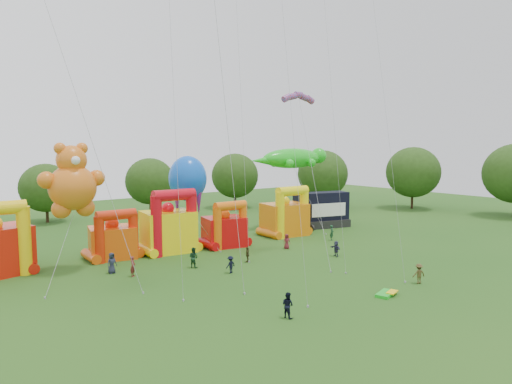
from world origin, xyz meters
TOP-DOWN VIEW (x-y plane):
  - ground at (0.00, 0.00)m, footprint 160.00×160.00m
  - tree_ring at (-1.16, 0.60)m, footprint 121.55×123.63m
  - bouncy_castle_1 at (-8.05, 28.62)m, footprint 5.20×4.51m
  - bouncy_castle_2 at (-2.08, 27.72)m, footprint 5.85×4.92m
  - bouncy_castle_3 at (4.34, 26.28)m, footprint 5.19×4.50m
  - bouncy_castle_4 at (14.35, 27.08)m, footprint 5.91×5.03m
  - stage_trailer at (22.26, 28.42)m, footprint 8.37×4.91m
  - teddy_bear_kite at (-13.83, 24.11)m, footprint 7.30×8.86m
  - gecko_kite at (19.44, 30.42)m, footprint 13.89×9.87m
  - octopus_kite at (1.51, 29.26)m, footprint 4.45×7.95m
  - parafoil_kites at (-7.63, 18.65)m, footprint 30.67×13.80m
  - diamond_kites at (2.17, 14.19)m, footprint 19.95×20.19m
  - folded_kite_bundle at (4.79, 4.05)m, footprint 2.21×1.55m
  - spectator_0 at (-10.17, 23.24)m, footprint 1.04×0.78m
  - spectator_1 at (-9.03, 21.10)m, footprint 0.76×0.80m
  - spectator_2 at (-3.20, 20.45)m, footprint 1.07×1.17m
  - spectator_3 at (-1.46, 16.65)m, footprint 1.13×0.78m
  - spectator_4 at (2.14, 18.93)m, footprint 0.94×0.91m
  - spectator_5 at (11.04, 15.18)m, footprint 0.69×1.59m
  - spectator_6 at (9.19, 20.98)m, footprint 0.97×0.80m
  - spectator_7 at (16.73, 21.15)m, footprint 0.82×0.81m
  - spectator_8 at (-4.49, 5.24)m, footprint 0.81×0.97m
  - spectator_9 at (9.53, 4.30)m, footprint 1.27×1.03m

SIDE VIEW (x-z plane):
  - ground at x=0.00m, z-range 0.00..0.00m
  - folded_kite_bundle at x=4.79m, z-range -0.02..0.29m
  - spectator_4 at x=2.14m, z-range 0.00..1.57m
  - spectator_3 at x=-1.46m, z-range 0.00..1.61m
  - spectator_5 at x=11.04m, z-range 0.00..1.66m
  - spectator_6 at x=9.19m, z-range 0.00..1.71m
  - spectator_9 at x=9.53m, z-range 0.00..1.72m
  - spectator_8 at x=-4.49m, z-range 0.00..1.79m
  - spectator_1 at x=-9.03m, z-range 0.00..1.85m
  - spectator_7 at x=16.73m, z-range 0.00..1.92m
  - spectator_0 at x=-10.17m, z-range 0.00..1.92m
  - spectator_2 at x=-3.20m, z-range 0.00..1.96m
  - bouncy_castle_1 at x=-8.05m, z-range -0.61..4.63m
  - bouncy_castle_3 at x=4.34m, z-range -0.63..4.78m
  - stage_trailer at x=22.26m, z-range -0.09..4.99m
  - bouncy_castle_4 at x=14.35m, z-range -0.79..5.75m
  - bouncy_castle_2 at x=-2.08m, z-range -0.86..6.20m
  - teddy_bear_kite at x=-13.83m, z-range -1.05..11.04m
  - tree_ring at x=-1.16m, z-range 0.22..12.30m
  - octopus_kite at x=1.51m, z-range 1.15..11.77m
  - gecko_kite at x=19.44m, z-range 2.38..13.81m
  - parafoil_kites at x=-7.63m, z-range -2.13..29.42m
  - diamond_kites at x=2.17m, z-range -4.19..36.92m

